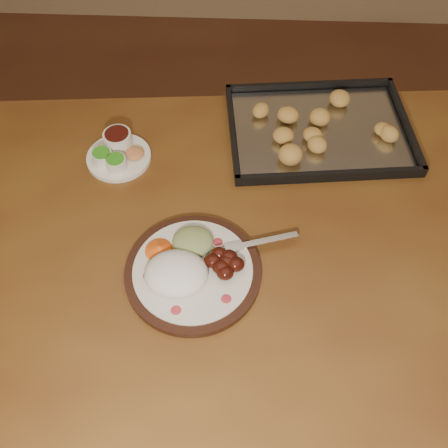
{
  "coord_description": "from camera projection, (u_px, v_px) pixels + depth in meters",
  "views": [
    {
      "loc": [
        -0.18,
        -0.63,
        1.64
      ],
      "look_at": [
        -0.21,
        -0.01,
        0.77
      ],
      "focal_mm": 40.0,
      "sensor_mm": 36.0,
      "label": 1
    }
  ],
  "objects": [
    {
      "name": "ground",
      "position": [
        286.0,
        356.0,
        1.7
      ],
      "size": [
        4.0,
        4.0,
        0.0
      ],
      "primitive_type": "plane",
      "color": "brown",
      "rests_on": "ground"
    },
    {
      "name": "condiment_saucer",
      "position": [
        117.0,
        152.0,
        1.2
      ],
      "size": [
        0.15,
        0.15,
        0.05
      ],
      "rotation": [
        0.0,
        0.0,
        -0.17
      ],
      "color": "white",
      "rests_on": "dining_table"
    },
    {
      "name": "dining_table",
      "position": [
        205.0,
        257.0,
        1.16
      ],
      "size": [
        1.57,
        1.02,
        0.75
      ],
      "rotation": [
        0.0,
        0.0,
        0.08
      ],
      "color": "brown",
      "rests_on": "ground"
    },
    {
      "name": "baking_tray",
      "position": [
        319.0,
        128.0,
        1.25
      ],
      "size": [
        0.48,
        0.38,
        0.05
      ],
      "rotation": [
        0.0,
        0.0,
        0.11
      ],
      "color": "black",
      "rests_on": "dining_table"
    },
    {
      "name": "dinner_plate",
      "position": [
        190.0,
        268.0,
        1.01
      ],
      "size": [
        0.36,
        0.28,
        0.06
      ],
      "rotation": [
        0.0,
        0.0,
        0.44
      ],
      "color": "black",
      "rests_on": "dining_table"
    }
  ]
}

